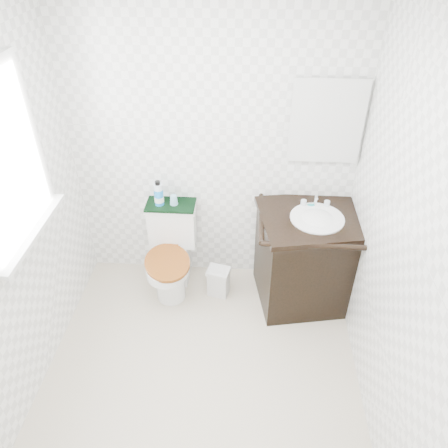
# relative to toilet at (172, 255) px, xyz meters

# --- Properties ---
(floor) EXTENTS (2.40, 2.40, 0.00)m
(floor) POSITION_rel_toilet_xyz_m (0.33, -0.97, -0.33)
(floor) COLOR beige
(floor) RESTS_ON ground
(ceiling) EXTENTS (2.40, 2.40, 0.00)m
(ceiling) POSITION_rel_toilet_xyz_m (0.33, -0.97, 2.07)
(ceiling) COLOR silver
(ceiling) RESTS_ON wall_back
(wall_back) EXTENTS (2.40, 0.00, 2.40)m
(wall_back) POSITION_rel_toilet_xyz_m (0.33, 0.23, 0.87)
(wall_back) COLOR white
(wall_back) RESTS_ON ground
(wall_right) EXTENTS (0.00, 2.40, 2.40)m
(wall_right) POSITION_rel_toilet_xyz_m (1.43, -0.97, 0.87)
(wall_right) COLOR white
(wall_right) RESTS_ON ground
(window) EXTENTS (0.02, 0.70, 0.90)m
(window) POSITION_rel_toilet_xyz_m (-0.74, -0.72, 1.22)
(window) COLOR white
(window) RESTS_ON wall_left
(mirror) EXTENTS (0.50, 0.02, 0.60)m
(mirror) POSITION_rel_toilet_xyz_m (1.15, 0.20, 1.12)
(mirror) COLOR silver
(mirror) RESTS_ON wall_back
(toilet) EXTENTS (0.45, 0.65, 0.74)m
(toilet) POSITION_rel_toilet_xyz_m (0.00, 0.00, 0.00)
(toilet) COLOR white
(toilet) RESTS_ON floor
(vanity) EXTENTS (0.87, 0.78, 0.92)m
(vanity) POSITION_rel_toilet_xyz_m (1.10, -0.07, 0.10)
(vanity) COLOR black
(vanity) RESTS_ON floor
(trash_bin) EXTENTS (0.21, 0.18, 0.26)m
(trash_bin) POSITION_rel_toilet_xyz_m (0.40, -0.09, -0.19)
(trash_bin) COLOR silver
(trash_bin) RESTS_ON floor
(towel) EXTENTS (0.39, 0.22, 0.02)m
(towel) POSITION_rel_toilet_xyz_m (0.00, 0.12, 0.42)
(towel) COLOR black
(towel) RESTS_ON toilet
(mouthwash_bottle) EXTENTS (0.07, 0.07, 0.21)m
(mouthwash_bottle) POSITION_rel_toilet_xyz_m (-0.09, 0.11, 0.53)
(mouthwash_bottle) COLOR blue
(mouthwash_bottle) RESTS_ON towel
(cup) EXTENTS (0.06, 0.06, 0.08)m
(cup) POSITION_rel_toilet_xyz_m (0.03, 0.12, 0.47)
(cup) COLOR #81B9D4
(cup) RESTS_ON towel
(soap_bar) EXTENTS (0.07, 0.05, 0.02)m
(soap_bar) POSITION_rel_toilet_xyz_m (1.10, 0.07, 0.50)
(soap_bar) COLOR teal
(soap_bar) RESTS_ON vanity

